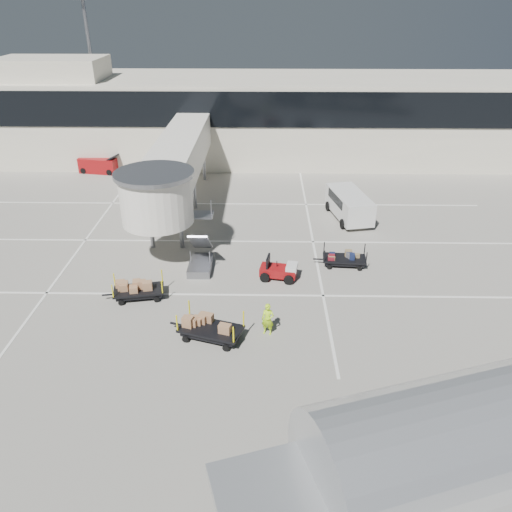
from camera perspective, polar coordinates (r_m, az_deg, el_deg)
The scene contains 11 objects.
ground at distance 27.22m, azimuth -4.62°, elevation -6.68°, with size 140.00×140.00×0.00m, color #9C968B.
lane_markings at distance 35.33m, azimuth -4.34°, elevation 1.95°, with size 40.00×30.00×0.02m.
terminal at distance 53.53m, azimuth -2.20°, elevation 15.65°, with size 64.00×12.11×15.20m.
jet_bridge at distance 36.90m, azimuth -9.38°, elevation 9.95°, with size 5.70×20.40×6.03m.
baggage_tug at distance 30.19m, azimuth 2.68°, elevation -1.68°, with size 2.36×1.74×1.45m.
suitcase_cart at distance 32.10m, azimuth 9.98°, elevation -0.30°, with size 3.35×1.55×1.30m.
box_cart_near at distance 25.25m, azimuth -5.26°, elevation -8.14°, with size 3.89×2.43×1.50m.
box_cart_far at distance 29.02m, azimuth -13.37°, elevation -3.84°, with size 3.51×1.88×1.35m.
ground_worker at distance 25.26m, azimuth 1.35°, elevation -7.24°, with size 0.63×0.42×1.74m, color #A6DC17.
minivan at distance 38.92m, azimuth 10.53°, elevation 5.98°, with size 3.16×5.61×2.01m.
belt_loader at distance 51.13m, azimuth -17.47°, elevation 9.89°, with size 4.09×2.12×1.88m.
Camera 1 is at (2.59, -22.31, 15.38)m, focal length 35.00 mm.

